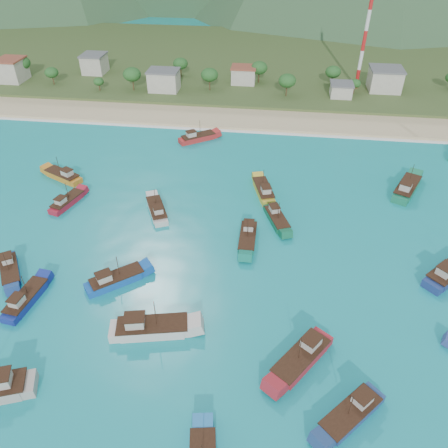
# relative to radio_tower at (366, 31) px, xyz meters

# --- Properties ---
(ground) EXTENTS (600.00, 600.00, 0.00)m
(ground) POSITION_rel_radio_tower_xyz_m (-34.01, -108.00, -21.06)
(ground) COLOR #0C828C
(ground) RESTS_ON ground
(beach) EXTENTS (400.00, 18.00, 1.20)m
(beach) POSITION_rel_radio_tower_xyz_m (-34.01, -29.00, -21.06)
(beach) COLOR beige
(beach) RESTS_ON ground
(land) EXTENTS (400.00, 110.00, 2.40)m
(land) POSITION_rel_radio_tower_xyz_m (-34.01, 32.00, -21.06)
(land) COLOR #385123
(land) RESTS_ON ground
(surf_line) EXTENTS (400.00, 2.50, 0.08)m
(surf_line) POSITION_rel_radio_tower_xyz_m (-34.01, -38.50, -21.06)
(surf_line) COLOR white
(surf_line) RESTS_ON ground
(village) EXTENTS (213.87, 28.69, 7.57)m
(village) POSITION_rel_radio_tower_xyz_m (-29.73, -3.99, -16.25)
(village) COLOR beige
(village) RESTS_ON ground
(vegetation) EXTENTS (274.77, 25.75, 8.78)m
(vegetation) POSITION_rel_radio_tower_xyz_m (-36.70, -5.15, -15.74)
(vegetation) COLOR #235623
(vegetation) RESTS_ON ground
(radio_tower) EXTENTS (1.20, 1.20, 38.92)m
(radio_tower) POSITION_rel_radio_tower_xyz_m (0.00, 0.00, 0.00)
(radio_tower) COLOR red
(radio_tower) RESTS_ON ground
(boat_1) EXTENTS (6.38, 10.32, 5.87)m
(boat_1) POSITION_rel_radio_tower_xyz_m (-25.86, -83.67, -20.39)
(boat_1) COLOR #106140
(boat_1) RESTS_ON ground
(boat_2) EXTENTS (13.34, 6.39, 7.58)m
(boat_2) POSITION_rel_radio_tower_xyz_m (-45.12, -116.85, -20.07)
(boat_2) COLOR beige
(boat_2) RESTS_ON ground
(boat_4) EXTENTS (3.21, 10.72, 6.33)m
(boat_4) POSITION_rel_radio_tower_xyz_m (-31.57, -91.16, -20.30)
(boat_4) COLOR #107560
(boat_4) RESTS_ON ground
(boat_5) EXTENTS (9.91, 10.01, 6.42)m
(boat_5) POSITION_rel_radio_tower_xyz_m (-14.39, -127.51, -20.29)
(boat_5) COLOR navy
(boat_5) RESTS_ON ground
(boat_7) EXTENTS (10.00, 11.85, 7.13)m
(boat_7) POSITION_rel_radio_tower_xyz_m (-20.98, -119.44, -20.16)
(boat_7) COLOR #A2222C
(boat_7) RESTS_ON ground
(boat_10) EXTENTS (9.00, 13.04, 7.50)m
(boat_10) POSITION_rel_radio_tower_xyz_m (4.72, -67.59, -20.09)
(boat_10) COLOR #146F4C
(boat_10) RESTS_ON ground
(boat_12) EXTENTS (7.25, 10.79, 6.19)m
(boat_12) POSITION_rel_radio_tower_xyz_m (-52.57, -83.99, -20.33)
(boat_12) COLOR beige
(boat_12) RESTS_ON ground
(boat_13) EXTENTS (10.45, 9.28, 6.40)m
(boat_13) POSITION_rel_radio_tower_xyz_m (-54.52, -106.52, -20.29)
(boat_13) COLOR #124EAC
(boat_13) RESTS_ON ground
(boat_14) EXTENTS (5.50, 10.08, 5.71)m
(boat_14) POSITION_rel_radio_tower_xyz_m (-74.04, -83.12, -20.42)
(boat_14) COLOR maroon
(boat_14) RESTS_ON ground
(boat_15) EXTENTS (10.76, 8.90, 6.44)m
(boat_15) POSITION_rel_radio_tower_xyz_m (-50.02, -46.50, -20.28)
(boat_15) COLOR #B22625
(boat_15) RESTS_ON ground
(boat_22) EXTENTS (7.95, 9.93, 5.88)m
(boat_22) POSITION_rel_radio_tower_xyz_m (-75.10, -106.64, -20.38)
(boat_22) COLOR navy
(boat_22) RESTS_ON ground
(boat_23) EXTENTS (6.18, 11.32, 6.41)m
(boat_23) POSITION_rel_radio_tower_xyz_m (-29.34, -72.73, -20.29)
(boat_23) COLOR gold
(boat_23) RESTS_ON ground
(boat_24) EXTENTS (11.10, 7.59, 6.38)m
(boat_24) POSITION_rel_radio_tower_xyz_m (-79.83, -72.28, -20.29)
(boat_24) COLOR orange
(boat_24) RESTS_ON ground
(boat_27) EXTENTS (4.37, 10.56, 6.05)m
(boat_27) POSITION_rel_radio_tower_xyz_m (-68.56, -113.19, -20.35)
(boat_27) COLOR navy
(boat_27) RESTS_ON ground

